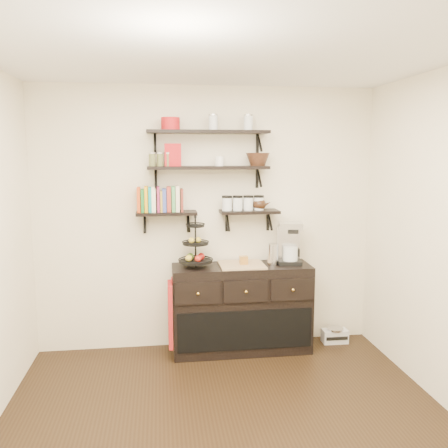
{
  "coord_description": "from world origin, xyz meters",
  "views": [
    {
      "loc": [
        -0.49,
        -3.1,
        2.03
      ],
      "look_at": [
        0.09,
        1.15,
        1.38
      ],
      "focal_mm": 38.0,
      "sensor_mm": 36.0,
      "label": 1
    }
  ],
  "objects_px": {
    "sideboard": "(241,308)",
    "coffee_maker": "(289,244)",
    "fruit_stand": "(196,250)",
    "radio": "(335,335)"
  },
  "relations": [
    {
      "from": "sideboard",
      "to": "fruit_stand",
      "type": "distance_m",
      "value": 0.77
    },
    {
      "from": "fruit_stand",
      "to": "radio",
      "type": "xyz_separation_m",
      "value": [
        1.5,
        0.05,
        -0.99
      ]
    },
    {
      "from": "fruit_stand",
      "to": "radio",
      "type": "bearing_deg",
      "value": 1.97
    },
    {
      "from": "sideboard",
      "to": "fruit_stand",
      "type": "relative_size",
      "value": 2.83
    },
    {
      "from": "sideboard",
      "to": "coffee_maker",
      "type": "relative_size",
      "value": 3.23
    },
    {
      "from": "sideboard",
      "to": "coffee_maker",
      "type": "distance_m",
      "value": 0.82
    },
    {
      "from": "sideboard",
      "to": "radio",
      "type": "xyz_separation_m",
      "value": [
        1.03,
        0.05,
        -0.37
      ]
    },
    {
      "from": "fruit_stand",
      "to": "coffee_maker",
      "type": "distance_m",
      "value": 0.96
    },
    {
      "from": "coffee_maker",
      "to": "fruit_stand",
      "type": "bearing_deg",
      "value": -169.45
    },
    {
      "from": "sideboard",
      "to": "radio",
      "type": "distance_m",
      "value": 1.1
    }
  ]
}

